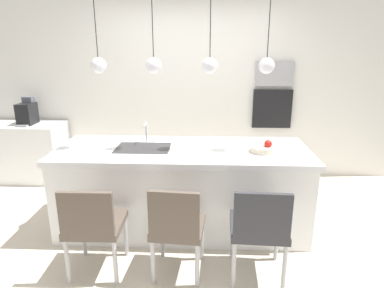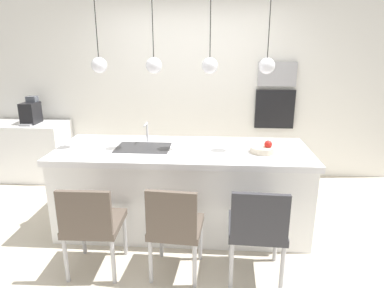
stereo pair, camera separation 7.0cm
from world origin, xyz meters
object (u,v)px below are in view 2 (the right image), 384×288
Objects in this scene: oven at (274,109)px; chair_near at (92,223)px; microwave at (277,74)px; chair_far at (257,227)px; chair_middle at (175,226)px; coffee_machine at (31,112)px; fruit_bowl at (263,149)px.

oven reaches higher than chair_near.
microwave is 0.50m from oven.
chair_far is (-0.51, -2.42, -0.53)m from oven.
chair_far reaches higher than chair_middle.
microwave is (3.51, 0.30, 0.53)m from coffee_machine.
chair_middle is at bearing -42.48° from coffee_machine.
chair_near is at bearing -52.74° from coffee_machine.
coffee_machine is 0.70× the size of microwave.
coffee_machine is 0.68× the size of oven.
oven is 0.66× the size of chair_middle.
fruit_bowl is 0.47× the size of microwave.
chair_near is at bearing -128.02° from oven.
coffee_machine is 3.52m from oven.
chair_far is (3.00, -2.13, -0.50)m from coffee_machine.
oven reaches higher than chair_far.
chair_far is (0.68, -0.00, 0.01)m from chair_middle.
fruit_bowl is 1.75m from chair_near.
oven reaches higher than fruit_bowl.
chair_middle is (-0.81, -0.76, -0.45)m from fruit_bowl.
microwave is at bearing 0.00° from oven.
oven is at bearing 4.84° from coffee_machine.
oven is (0.00, 0.00, -0.50)m from microwave.
oven is (3.51, 0.30, 0.03)m from coffee_machine.
chair_middle reaches higher than chair_near.
chair_middle is at bearing -116.18° from oven.
coffee_machine is at bearing 137.52° from chair_middle.
fruit_bowl is 0.30× the size of chair_far.
fruit_bowl is 0.30× the size of chair_middle.
chair_middle is (-1.19, -2.42, -1.05)m from microwave.
chair_near is at bearing -153.24° from fruit_bowl.
coffee_machine reaches higher than fruit_bowl.
microwave reaches higher than coffee_machine.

